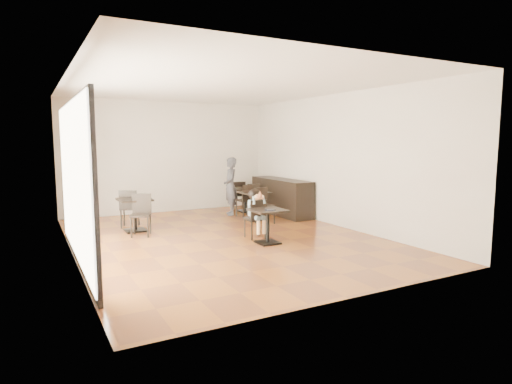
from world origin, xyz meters
TOP-DOWN VIEW (x-y plane):
  - floor at (0.00, 0.00)m, footprint 6.00×8.00m
  - ceiling at (0.00, 0.00)m, footprint 6.00×8.00m
  - wall_back at (0.00, 4.00)m, footprint 6.00×0.01m
  - wall_front at (0.00, -4.00)m, footprint 6.00×0.01m
  - wall_left at (-3.00, 0.00)m, footprint 0.01×8.00m
  - wall_right at (3.00, 0.00)m, footprint 0.01×8.00m
  - storefront_window at (-2.97, -0.50)m, footprint 0.04×4.50m
  - child_table at (0.58, -0.83)m, footprint 0.66×0.66m
  - child_chair at (0.58, -0.28)m, footprint 0.38×0.38m
  - child at (0.58, -0.28)m, footprint 0.38×0.53m
  - plate at (0.58, -0.93)m, footprint 0.24×0.24m
  - pizza_slice at (0.58, -0.47)m, footprint 0.25×0.19m
  - adult_patron at (1.34, 2.58)m, footprint 0.52×0.66m
  - cafe_table_mid at (1.56, 1.57)m, footprint 0.78×0.78m
  - cafe_table_left at (-1.52, 1.63)m, footprint 0.94×0.94m
  - cafe_table_back at (1.97, 2.88)m, footprint 0.81×0.81m
  - chair_mid_a at (1.56, 2.12)m, footprint 0.45×0.45m
  - chair_mid_b at (1.56, 1.02)m, footprint 0.45×0.45m
  - chair_left_a at (-1.52, 2.18)m, footprint 0.54×0.54m
  - chair_left_b at (-1.52, 1.08)m, footprint 0.54×0.54m
  - chair_back_a at (1.99, 3.43)m, footprint 0.46×0.46m
  - chair_back_b at (1.99, 2.33)m, footprint 0.46×0.46m
  - service_counter at (2.65, 2.00)m, footprint 0.60×2.40m

SIDE VIEW (x-z plane):
  - floor at x=0.00m, z-range -0.01..0.01m
  - child_table at x=0.58m, z-range 0.00..0.70m
  - cafe_table_back at x=1.97m, z-range 0.00..0.70m
  - cafe_table_mid at x=1.56m, z-range 0.00..0.75m
  - cafe_table_left at x=-1.52m, z-range 0.00..0.76m
  - child_chair at x=0.58m, z-range 0.00..0.84m
  - chair_back_a at x=1.99m, z-range 0.00..0.85m
  - chair_back_b at x=1.99m, z-range 0.00..0.85m
  - chair_mid_a at x=1.56m, z-range 0.00..0.90m
  - chair_mid_b at x=1.56m, z-range 0.00..0.90m
  - chair_left_a at x=-1.52m, z-range 0.00..0.91m
  - chair_left_b at x=-1.52m, z-range 0.00..0.91m
  - service_counter at x=2.65m, z-range 0.00..1.00m
  - child at x=0.58m, z-range 0.00..1.06m
  - plate at x=0.58m, z-range 0.70..0.71m
  - adult_patron at x=1.34m, z-range 0.00..1.61m
  - pizza_slice at x=0.58m, z-range 0.89..0.95m
  - storefront_window at x=-2.97m, z-range 0.10..2.70m
  - wall_back at x=0.00m, z-range 0.00..3.20m
  - wall_front at x=0.00m, z-range 0.00..3.20m
  - wall_left at x=-3.00m, z-range 0.00..3.20m
  - wall_right at x=3.00m, z-range 0.00..3.20m
  - ceiling at x=0.00m, z-range 3.20..3.21m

